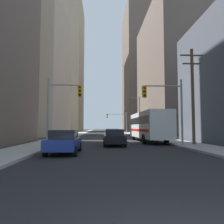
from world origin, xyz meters
TOP-DOWN VIEW (x-y plane):
  - sidewalk_left at (-6.89, 50.00)m, footprint 3.16×160.00m
  - sidewalk_right at (6.89, 50.00)m, footprint 3.16×160.00m
  - city_bus at (4.27, 23.25)m, footprint 2.79×11.56m
  - sedan_blue at (-3.68, 11.92)m, footprint 1.95×4.22m
  - sedan_black at (-0.11, 17.64)m, footprint 1.95×4.21m
  - sedan_grey at (0.08, 24.43)m, footprint 1.95×4.23m
  - traffic_signal_near_left at (-4.66, 16.81)m, footprint 3.02×0.44m
  - traffic_signal_near_right at (4.37, 16.81)m, footprint 3.65×0.44m
  - traffic_signal_far_right at (3.39, 58.90)m, footprint 5.74×0.44m
  - utility_pole_right at (7.21, 17.41)m, footprint 2.20×0.28m
  - street_lamp_right at (5.67, 38.73)m, footprint 2.22×0.32m
  - building_left_mid_office at (-18.43, 45.16)m, footprint 18.12×21.32m
  - building_left_far_tower at (-17.74, 90.43)m, footprint 16.48×25.49m
  - building_right_mid_block at (20.52, 49.50)m, footprint 21.27×28.64m
  - building_right_far_highrise at (19.39, 92.46)m, footprint 20.14×28.15m

SIDE VIEW (x-z plane):
  - sidewalk_left at x=-6.89m, z-range 0.00..0.15m
  - sidewalk_right at x=6.89m, z-range 0.00..0.15m
  - sedan_blue at x=-3.68m, z-range 0.01..1.53m
  - sedan_black at x=-0.11m, z-range 0.01..1.53m
  - sedan_grey at x=0.08m, z-range 0.01..1.53m
  - city_bus at x=4.27m, z-range 0.23..3.63m
  - traffic_signal_near_left at x=-4.66m, z-range 1.00..7.00m
  - traffic_signal_near_right at x=4.37m, z-range 1.04..7.04m
  - traffic_signal_far_right at x=3.39m, z-range 1.13..7.13m
  - street_lamp_right at x=5.67m, z-range 0.77..8.27m
  - utility_pole_right at x=7.21m, z-range 0.27..9.33m
  - building_left_mid_office at x=-18.43m, z-range 0.00..28.04m
  - building_right_mid_block at x=20.52m, z-range 0.00..29.72m
  - building_right_far_highrise at x=19.39m, z-range 0.00..54.59m
  - building_left_far_tower at x=-17.74m, z-range 0.00..56.10m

